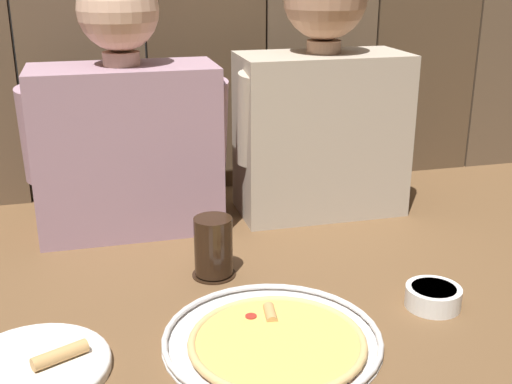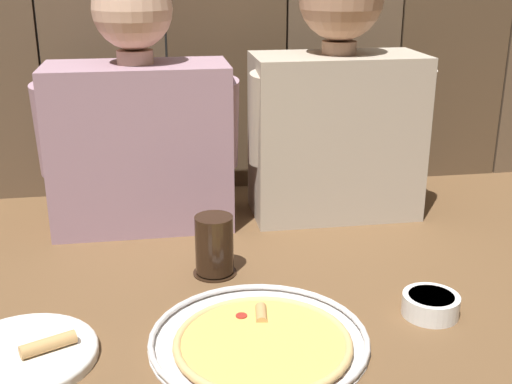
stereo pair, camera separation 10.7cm
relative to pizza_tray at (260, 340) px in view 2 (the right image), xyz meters
name	(u,v)px [view 2 (the right image)]	position (x,y,z in m)	size (l,w,h in m)	color
ground_plane	(272,301)	(0.05, 0.14, -0.01)	(3.20, 3.20, 0.00)	brown
pizza_tray	(260,340)	(0.00, 0.00, 0.00)	(0.36, 0.36, 0.03)	silver
dinner_plate	(23,355)	(-0.38, 0.02, 0.00)	(0.24, 0.24, 0.03)	white
drinking_glass	(214,246)	(-0.05, 0.27, 0.05)	(0.09, 0.09, 0.12)	black
dipping_bowl	(431,304)	(0.31, 0.05, 0.01)	(0.10, 0.10, 0.04)	white
diner_left	(139,116)	(-0.19, 0.56, 0.25)	(0.44, 0.20, 0.59)	gray
diner_right	(337,97)	(0.28, 0.56, 0.28)	(0.43, 0.20, 0.62)	#B2A38E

